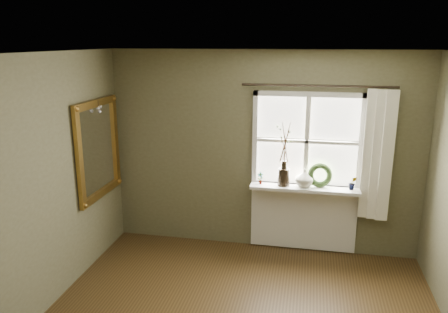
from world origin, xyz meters
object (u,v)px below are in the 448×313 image
object	(u,v)px
wreath	(320,178)
gilt_mirror	(98,149)
dark_jug	(284,177)
cream_vase	(304,178)

from	to	relation	value
wreath	gilt_mirror	xyz separation A→B (m)	(-2.70, -0.54, 0.37)
dark_jug	gilt_mirror	size ratio (longest dim) A/B	0.18
cream_vase	wreath	distance (m)	0.19
dark_jug	gilt_mirror	bearing A→B (deg)	-167.40
cream_vase	gilt_mirror	size ratio (longest dim) A/B	0.19
dark_jug	wreath	distance (m)	0.45
dark_jug	wreath	bearing A→B (deg)	5.11
dark_jug	cream_vase	world-z (taller)	cream_vase
dark_jug	cream_vase	size ratio (longest dim) A/B	0.96
dark_jug	wreath	size ratio (longest dim) A/B	0.72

